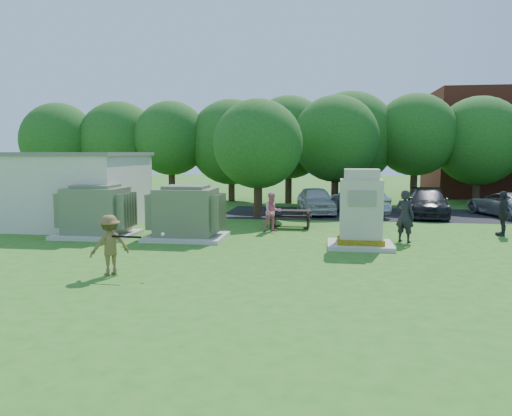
% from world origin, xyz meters
% --- Properties ---
extents(ground, '(120.00, 120.00, 0.00)m').
position_xyz_m(ground, '(0.00, 0.00, 0.00)').
color(ground, '#2D6619').
rests_on(ground, ground).
extents(service_building, '(10.00, 5.00, 3.20)m').
position_xyz_m(service_building, '(-11.00, 7.00, 1.60)').
color(service_building, beige).
rests_on(service_building, ground).
extents(service_building_roof, '(10.20, 5.20, 0.15)m').
position_xyz_m(service_building_roof, '(-11.00, 7.00, 3.27)').
color(service_building_roof, slate).
rests_on(service_building_roof, service_building).
extents(parking_strip, '(20.00, 6.00, 0.01)m').
position_xyz_m(parking_strip, '(7.00, 13.50, 0.01)').
color(parking_strip, '#232326').
rests_on(parking_strip, ground).
extents(transformer_left, '(3.00, 2.40, 2.07)m').
position_xyz_m(transformer_left, '(-6.50, 4.50, 0.97)').
color(transformer_left, beige).
rests_on(transformer_left, ground).
extents(transformer_right, '(3.00, 2.40, 2.07)m').
position_xyz_m(transformer_right, '(-2.80, 4.50, 0.97)').
color(transformer_right, beige).
rests_on(transformer_right, ground).
extents(generator_cabinet, '(2.27, 1.86, 2.76)m').
position_xyz_m(generator_cabinet, '(3.77, 3.68, 1.21)').
color(generator_cabinet, beige).
rests_on(generator_cabinet, ground).
extents(picnic_table, '(1.82, 1.37, 0.78)m').
position_xyz_m(picnic_table, '(0.98, 7.98, 0.49)').
color(picnic_table, black).
rests_on(picnic_table, ground).
extents(batter, '(1.20, 1.16, 1.65)m').
position_xyz_m(batter, '(-3.26, -1.35, 0.82)').
color(batter, brown).
rests_on(batter, ground).
extents(person_by_generator, '(0.86, 0.78, 1.96)m').
position_xyz_m(person_by_generator, '(5.46, 4.94, 0.98)').
color(person_by_generator, black).
rests_on(person_by_generator, ground).
extents(person_at_picnic, '(1.00, 0.93, 1.66)m').
position_xyz_m(person_at_picnic, '(0.30, 6.76, 0.83)').
color(person_at_picnic, pink).
rests_on(person_at_picnic, ground).
extents(person_walking_right, '(0.59, 1.11, 1.81)m').
position_xyz_m(person_walking_right, '(9.56, 6.99, 0.90)').
color(person_walking_right, '#28272C').
rests_on(person_walking_right, ground).
extents(car_white, '(2.51, 4.58, 1.48)m').
position_xyz_m(car_white, '(1.95, 13.25, 0.74)').
color(car_white, silver).
rests_on(car_white, ground).
extents(car_silver_a, '(3.20, 4.69, 1.46)m').
position_xyz_m(car_silver_a, '(4.20, 13.19, 0.73)').
color(car_silver_a, '#9F9FA3').
rests_on(car_silver_a, ground).
extents(car_dark, '(2.60, 5.11, 1.42)m').
position_xyz_m(car_dark, '(7.79, 12.97, 0.71)').
color(car_dark, black).
rests_on(car_dark, ground).
extents(car_silver_b, '(3.42, 4.95, 1.26)m').
position_xyz_m(car_silver_b, '(11.81, 13.65, 0.63)').
color(car_silver_b, '#B1B0B5').
rests_on(car_silver_b, ground).
extents(batting_equipment, '(1.44, 0.38, 0.12)m').
position_xyz_m(batting_equipment, '(-2.64, -1.42, 1.09)').
color(batting_equipment, black).
rests_on(batting_equipment, ground).
extents(tree_row, '(41.30, 13.30, 7.30)m').
position_xyz_m(tree_row, '(1.75, 18.50, 4.15)').
color(tree_row, '#47301E').
rests_on(tree_row, ground).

